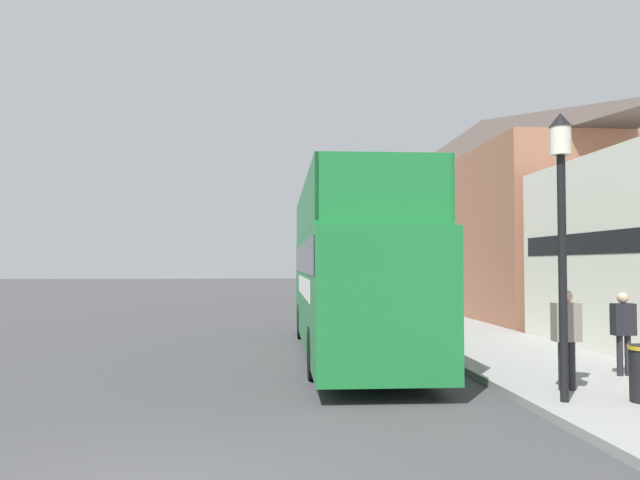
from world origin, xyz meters
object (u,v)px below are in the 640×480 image
tour_bus (349,280)px  lamp_post_second (429,230)px  pedestrian_third (623,325)px  parked_car_ahead_of_bus (345,307)px  pedestrian_second (566,329)px  lamp_post_nearest (562,201)px

tour_bus → lamp_post_second: bearing=28.1°
tour_bus → pedestrian_third: size_ratio=7.18×
parked_car_ahead_of_bus → pedestrian_third: (3.83, -12.45, 0.46)m
tour_bus → pedestrian_second: 6.30m
tour_bus → parked_car_ahead_of_bus: 8.33m
tour_bus → lamp_post_nearest: size_ratio=2.53×
parked_car_ahead_of_bus → lamp_post_second: size_ratio=1.02×
lamp_post_nearest → tour_bus: bearing=111.7°
pedestrian_second → tour_bus: bearing=118.6°
pedestrian_third → pedestrian_second: bearing=-144.9°
lamp_post_nearest → lamp_post_second: (-0.12, 7.58, -0.05)m
lamp_post_second → lamp_post_nearest: bearing=-89.1°
pedestrian_second → lamp_post_nearest: size_ratio=0.38×
lamp_post_nearest → lamp_post_second: size_ratio=1.02×
tour_bus → pedestrian_third: tour_bus is taller
lamp_post_nearest → pedestrian_second: bearing=61.2°
lamp_post_second → pedestrian_third: bearing=-66.9°
pedestrian_third → lamp_post_nearest: 3.75m
tour_bus → lamp_post_nearest: 6.98m
parked_car_ahead_of_bus → lamp_post_second: (1.49, -6.96, 2.58)m
tour_bus → lamp_post_nearest: lamp_post_nearest is taller
pedestrian_third → lamp_post_nearest: lamp_post_nearest is taller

